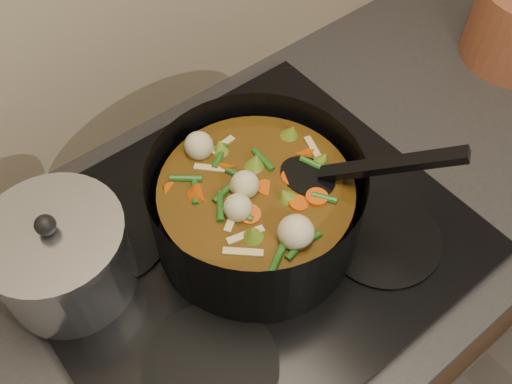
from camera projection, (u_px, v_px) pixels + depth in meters
counter at (249, 353)px, 1.24m from camera, size 2.64×0.64×0.91m
stovetop at (246, 240)px, 0.87m from camera, size 0.62×0.54×0.03m
stockpot at (256, 207)px, 0.81m from camera, size 0.39×0.39×0.22m
saucepan at (62, 257)px, 0.77m from camera, size 0.19×0.19×0.16m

